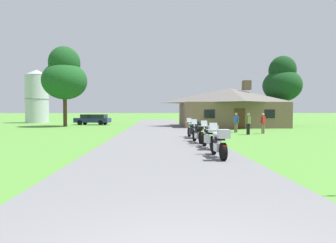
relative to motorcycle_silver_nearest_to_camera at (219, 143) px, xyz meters
name	(u,v)px	position (x,y,z in m)	size (l,w,h in m)	color
ground_plane	(160,135)	(-2.12, 11.72, -0.62)	(500.00, 500.00, 0.00)	#4C8433
asphalt_driveway	(160,136)	(-2.12, 9.72, -0.59)	(6.40, 80.00, 0.06)	slate
motorcycle_silver_nearest_to_camera	(219,143)	(0.00, 0.00, 0.00)	(0.66, 2.08, 1.30)	black
motorcycle_black_second_in_row	(210,137)	(0.15, 2.74, -0.01)	(0.85, 2.08, 1.30)	black
motorcycle_black_third_in_row	(198,133)	(-0.02, 5.30, 0.00)	(0.74, 2.08, 1.30)	black
motorcycle_green_farthest_in_row	(193,130)	(0.03, 8.08, -0.01)	(0.92, 2.08, 1.30)	black
stone_lodge	(230,107)	(6.32, 23.30, 1.74)	(12.02, 9.03, 5.47)	brown
bystander_blue_shirt_near_lodge	(236,121)	(4.46, 13.77, 0.33)	(0.38, 0.48, 1.69)	#75664C
bystander_olive_shirt_beside_signpost	(248,123)	(4.76, 11.37, 0.33)	(0.49, 0.37, 1.69)	black
bystander_red_shirt_by_tree	(263,122)	(6.28, 12.29, 0.31)	(0.49, 0.37, 1.67)	#75664C
tree_left_far	(65,76)	(-13.25, 23.97, 5.42)	(5.20, 5.20, 9.46)	#422D19
tree_right_of_lodge	(282,81)	(13.74, 25.74, 5.07)	(4.86, 4.86, 8.88)	#422D19
metal_silo_distant	(37,96)	(-21.04, 35.14, 3.53)	(3.54, 3.54, 8.29)	#B2B7BC
parked_navy_suv_far_left	(93,119)	(-10.87, 28.16, 0.16)	(4.83, 2.54, 1.40)	navy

